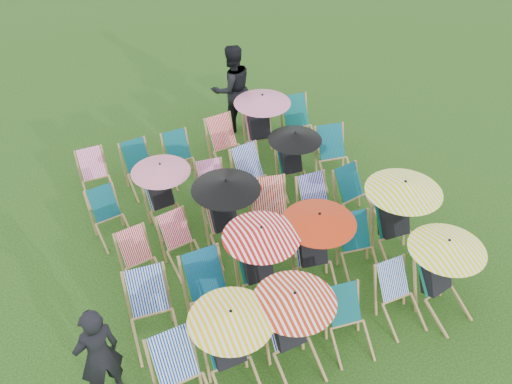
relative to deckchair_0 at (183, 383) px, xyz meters
name	(u,v)px	position (x,y,z in m)	size (l,w,h in m)	color
ground	(256,246)	(1.96, 2.28, -0.49)	(100.00, 100.00, 0.00)	black
deckchair_0	(183,383)	(0.00, 0.00, 0.00)	(0.71, 0.95, 0.98)	#A17D4B
deckchair_1	(232,349)	(0.68, 0.08, 0.18)	(1.07, 1.13, 1.27)	#A17D4B
deckchair_2	(294,331)	(1.51, 0.03, 0.18)	(1.08, 1.14, 1.28)	#A17D4B
deckchair_3	(350,324)	(2.35, -0.01, -0.07)	(0.63, 0.82, 0.83)	#A17D4B
deckchair_4	(401,298)	(3.24, 0.10, -0.07)	(0.57, 0.78, 0.84)	#A17D4B
deckchair_5	(444,276)	(3.87, 0.01, 0.18)	(1.07, 1.17, 1.27)	#A17D4B
deckchair_6	(153,314)	(-0.05, 1.18, -0.01)	(0.70, 0.93, 0.97)	#A17D4B
deckchair_7	(212,296)	(0.79, 1.14, 0.01)	(0.70, 0.95, 1.00)	#A17D4B
deckchair_8	(261,265)	(1.59, 1.24, 0.21)	(1.11, 1.16, 1.32)	#A17D4B
deckchair_9	(316,250)	(2.47, 1.20, 0.20)	(1.09, 1.16, 1.30)	#A17D4B
deckchair_10	(359,249)	(3.22, 1.16, -0.05)	(0.69, 0.88, 0.88)	#A17D4B
deckchair_11	(400,220)	(3.95, 1.21, 0.25)	(1.18, 1.23, 1.40)	#A17D4B
deckchair_12	(141,262)	(0.07, 2.28, -0.08)	(0.64, 0.82, 0.82)	#A17D4B
deckchair_13	(182,244)	(0.76, 2.39, -0.08)	(0.67, 0.84, 0.82)	#A17D4B
deckchair_14	(227,215)	(1.54, 2.47, 0.19)	(1.09, 1.14, 1.30)	#A17D4B
deckchair_15	(272,218)	(2.26, 2.29, 0.02)	(0.85, 1.05, 1.02)	#A17D4B
deckchair_16	(319,208)	(3.12, 2.27, -0.04)	(0.61, 0.84, 0.89)	#A17D4B
deckchair_17	(357,197)	(3.86, 2.27, -0.05)	(0.72, 0.90, 0.88)	#A17D4B
deckchair_18	(110,218)	(-0.14, 3.48, -0.08)	(0.65, 0.82, 0.82)	#A17D4B
deckchair_19	(163,194)	(0.79, 3.47, 0.13)	(0.99, 1.05, 1.17)	#A17D4B
deckchair_20	(214,190)	(1.68, 3.47, -0.08)	(0.62, 0.81, 0.82)	#A17D4B
deckchair_21	(255,177)	(2.46, 3.46, -0.02)	(0.73, 0.93, 0.93)	#A17D4B
deckchair_22	(294,161)	(3.24, 3.46, 0.12)	(0.97, 1.02, 1.15)	#A17D4B
deckchair_23	(335,157)	(4.09, 3.42, -0.02)	(0.74, 0.94, 0.94)	#A17D4B
deckchair_24	(96,177)	(-0.13, 4.70, -0.08)	(0.55, 0.76, 0.81)	#A17D4B
deckchair_25	(141,169)	(0.68, 4.57, -0.07)	(0.64, 0.83, 0.85)	#A17D4B
deckchair_26	(181,159)	(1.46, 4.60, -0.07)	(0.58, 0.79, 0.83)	#A17D4B
deckchair_27	(228,146)	(2.40, 4.58, -0.02)	(0.72, 0.93, 0.94)	#A17D4B
deckchair_28	(262,126)	(3.13, 4.66, 0.20)	(1.10, 1.16, 1.30)	#A17D4B
deckchair_29	(300,125)	(3.99, 4.68, -0.01)	(0.70, 0.93, 0.95)	#A17D4B
person_left	(98,355)	(-0.86, 0.59, 0.29)	(0.57, 0.37, 1.55)	black
person_rear	(232,88)	(3.00, 5.86, 0.45)	(0.91, 0.71, 1.88)	black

